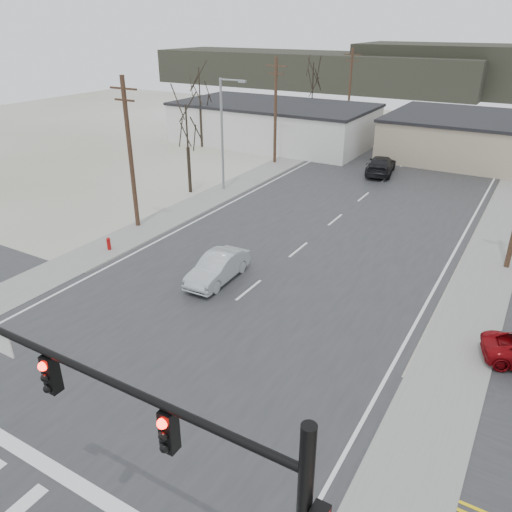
% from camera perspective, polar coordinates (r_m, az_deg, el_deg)
% --- Properties ---
extents(ground, '(140.00, 140.00, 0.00)m').
position_cam_1_polar(ground, '(21.33, -12.37, -12.99)').
color(ground, silver).
rests_on(ground, ground).
extents(main_road, '(18.00, 110.00, 0.05)m').
position_cam_1_polar(main_road, '(32.15, 5.64, 1.34)').
color(main_road, '#292A2C').
rests_on(main_road, ground).
extents(cross_road, '(90.00, 10.00, 0.04)m').
position_cam_1_polar(cross_road, '(21.32, -12.37, -12.94)').
color(cross_road, '#292A2C').
rests_on(cross_road, ground).
extents(sidewalk_left, '(3.00, 90.00, 0.06)m').
position_cam_1_polar(sidewalk_left, '(41.17, -4.82, 6.83)').
color(sidewalk_left, gray).
rests_on(sidewalk_left, ground).
extents(sidewalk_right, '(3.00, 90.00, 0.06)m').
position_cam_1_polar(sidewalk_right, '(34.38, 25.56, 0.50)').
color(sidewalk_right, gray).
rests_on(sidewalk_right, ground).
extents(traffic_signal_mast, '(8.95, 0.43, 7.20)m').
position_cam_1_polar(traffic_signal_mast, '(10.89, -4.64, -24.78)').
color(traffic_signal_mast, black).
rests_on(traffic_signal_mast, ground).
extents(fire_hydrant, '(0.24, 0.24, 0.87)m').
position_cam_1_polar(fire_hydrant, '(32.36, -16.48, 1.37)').
color(fire_hydrant, '#A50C0C').
rests_on(fire_hydrant, ground).
extents(building_left_far, '(22.30, 12.30, 4.50)m').
position_cam_1_polar(building_left_far, '(59.91, 2.04, 14.94)').
color(building_left_far, silver).
rests_on(building_left_far, ground).
extents(upole_left_b, '(2.20, 0.30, 10.00)m').
position_cam_1_polar(upole_left_b, '(34.42, -14.19, 11.47)').
color(upole_left_b, '#4C3423').
rests_on(upole_left_b, ground).
extents(upole_left_c, '(2.20, 0.30, 10.00)m').
position_cam_1_polar(upole_left_c, '(50.36, 2.23, 16.38)').
color(upole_left_c, '#4C3423').
rests_on(upole_left_c, ground).
extents(upole_left_d, '(2.20, 0.30, 10.00)m').
position_cam_1_polar(upole_left_d, '(68.47, 10.67, 18.36)').
color(upole_left_d, '#4C3423').
rests_on(upole_left_d, ground).
extents(streetlight_main, '(2.40, 0.25, 9.00)m').
position_cam_1_polar(streetlight_main, '(41.59, -3.69, 14.26)').
color(streetlight_main, gray).
rests_on(streetlight_main, ground).
extents(tree_left_near, '(3.30, 3.30, 7.35)m').
position_cam_1_polar(tree_left_near, '(41.26, -7.91, 14.19)').
color(tree_left_near, '#2E241C').
rests_on(tree_left_near, ground).
extents(tree_left_far, '(3.96, 3.96, 8.82)m').
position_cam_1_polar(tree_left_far, '(63.78, 6.51, 19.09)').
color(tree_left_far, '#2E241C').
rests_on(tree_left_far, ground).
extents(tree_left_mid, '(3.96, 3.96, 8.82)m').
position_cam_1_polar(tree_left_mid, '(57.50, -6.48, 18.43)').
color(tree_left_mid, '#2E241C').
rests_on(tree_left_mid, ground).
extents(hill_left, '(70.00, 18.00, 7.00)m').
position_cam_1_polar(hill_left, '(114.38, 6.47, 20.38)').
color(hill_left, '#333026').
rests_on(hill_left, ground).
extents(sedan_crossing, '(1.78, 4.64, 1.51)m').
position_cam_1_polar(sedan_crossing, '(27.31, -4.41, -1.34)').
color(sedan_crossing, '#9FA5A9').
rests_on(sedan_crossing, main_road).
extents(car_far_a, '(3.25, 5.99, 1.65)m').
position_cam_1_polar(car_far_a, '(48.50, 14.08, 10.05)').
color(car_far_a, black).
rests_on(car_far_a, main_road).
extents(car_far_b, '(2.78, 4.03, 1.27)m').
position_cam_1_polar(car_far_b, '(72.34, 20.98, 13.88)').
color(car_far_b, black).
rests_on(car_far_b, main_road).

